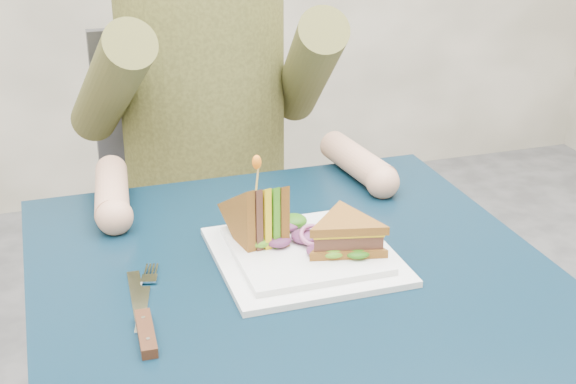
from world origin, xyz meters
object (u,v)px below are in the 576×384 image
object	(u,v)px
plate	(305,254)
fork	(145,298)
sandwich_upright	(258,219)
knife	(144,325)
diner	(203,54)
sandwich_flat	(346,234)
chair	(200,202)
table	(293,316)

from	to	relation	value
plate	fork	xyz separation A→B (m)	(-0.24, -0.04, -0.01)
plate	sandwich_upright	xyz separation A→B (m)	(-0.06, 0.04, 0.05)
plate	knife	bearing A→B (deg)	-155.67
diner	sandwich_flat	world-z (taller)	diner
chair	diner	xyz separation A→B (m)	(-0.00, -0.11, 0.37)
diner	sandwich_flat	size ratio (longest dim) A/B	4.70
sandwich_upright	fork	xyz separation A→B (m)	(-0.19, -0.09, -0.05)
table	fork	xyz separation A→B (m)	(-0.22, -0.02, 0.08)
diner	fork	xyz separation A→B (m)	(-0.22, -0.60, -0.18)
chair	plate	world-z (taller)	chair
table	diner	bearing A→B (deg)	90.00
sandwich_flat	knife	bearing A→B (deg)	-163.72
sandwich_flat	chair	bearing A→B (deg)	96.66
sandwich_upright	fork	distance (m)	0.21
table	plate	distance (m)	0.10
fork	diner	bearing A→B (deg)	69.93
table	diner	xyz separation A→B (m)	(-0.00, 0.58, 0.26)
table	chair	distance (m)	0.70
chair	plate	size ratio (longest dim) A/B	3.58
plate	fork	size ratio (longest dim) A/B	1.47
sandwich_flat	knife	xyz separation A→B (m)	(-0.31, -0.09, -0.04)
table	plate	bearing A→B (deg)	44.36
chair	knife	bearing A→B (deg)	-106.40
chair	diner	world-z (taller)	diner
plate	sandwich_upright	size ratio (longest dim) A/B	1.75
chair	knife	world-z (taller)	chair
diner	fork	distance (m)	0.66
plate	table	bearing A→B (deg)	-135.64
chair	plate	bearing A→B (deg)	-87.79
table	knife	xyz separation A→B (m)	(-0.23, -0.09, 0.09)
plate	knife	xyz separation A→B (m)	(-0.26, -0.12, -0.00)
plate	fork	distance (m)	0.25
table	sandwich_upright	xyz separation A→B (m)	(-0.03, 0.07, 0.13)
table	fork	world-z (taller)	fork
plate	knife	distance (m)	0.28
plate	diner	bearing A→B (deg)	92.66
diner	plate	xyz separation A→B (m)	(0.03, -0.56, -0.18)
table	sandwich_upright	world-z (taller)	sandwich_upright
table	chair	bearing A→B (deg)	90.00
plate	sandwich_flat	world-z (taller)	sandwich_flat
chair	table	bearing A→B (deg)	-90.00
sandwich_flat	knife	world-z (taller)	sandwich_flat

